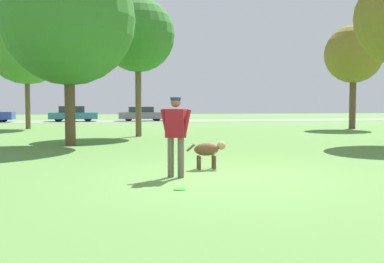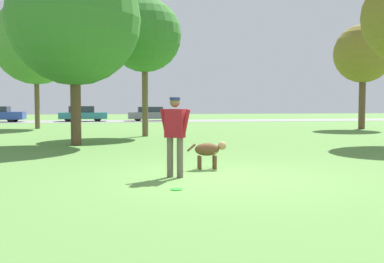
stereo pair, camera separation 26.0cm
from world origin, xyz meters
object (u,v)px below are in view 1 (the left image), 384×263
Objects in this scene: tree_far_right at (354,55)px; tree_mid_center at (138,35)px; tree_far_left at (26,41)px; parked_car_grey at (142,114)px; parked_car_teal at (73,114)px; dog at (208,150)px; person at (176,131)px; frisbee at (180,189)px; tree_near_left at (69,19)px.

tree_far_right is 13.90m from tree_mid_center.
tree_far_left is 1.88× the size of parked_car_grey.
parked_car_teal is at bearing 139.16° from tree_far_right.
parked_car_teal reaches higher than parked_car_grey.
dog is 0.15× the size of tree_mid_center.
tree_far_left reaches higher than person.
frisbee is at bearing -91.36° from tree_mid_center.
parked_car_teal is (1.91, 11.45, -4.60)m from tree_far_left.
tree_far_left reaches higher than parked_car_grey.
parked_car_grey reaches higher than dog.
parked_car_teal is at bearing -178.04° from parked_car_grey.
tree_far_right reaches higher than dog.
tree_near_left is (-2.46, 9.10, 4.52)m from frisbee.
frisbee is 32.59m from parked_car_teal.
tree_far_right is 0.90× the size of tree_near_left.
tree_far_left is (-5.89, 19.58, 4.31)m from person.
tree_near_left is at bearing -74.43° from tree_far_left.
dog is at bearing -69.83° from tree_far_left.
tree_far_right is 19.47m from parked_car_grey.
tree_far_right reaches higher than person.
tree_far_right is at bearing -10.61° from tree_far_left.
parked_car_grey is at bearing 84.72° from tree_mid_center.
tree_far_left is at bearing 105.37° from frisbee.
person is 31.29m from parked_car_teal.
tree_mid_center reaches higher than parked_car_grey.
person is at bearing -130.13° from tree_far_right.
tree_mid_center is at bearing 88.64° from frisbee.
tree_far_right is (13.60, 17.28, 4.48)m from frisbee.
frisbee is 32.59m from parked_car_grey.
frisbee is 0.05× the size of parked_car_grey.
tree_near_left is 1.68× the size of parked_car_teal.
tree_near_left is (-3.53, 6.76, 4.09)m from dog.
tree_near_left is 1.66× the size of parked_car_grey.
dog is 0.12× the size of tree_far_left.
tree_near_left is (-16.06, -8.18, 0.04)m from tree_far_right.
frisbee is (-0.15, -1.32, -0.95)m from person.
dog is 19.91m from tree_far_right.
tree_mid_center is at bearing -79.01° from parked_car_teal.
tree_far_right is 23.36m from parked_car_teal.
tree_mid_center reaches higher than person.
tree_near_left reaches higher than tree_far_right.
dog is 2.61m from frisbee.
dog reaches higher than frisbee.
tree_near_left is at bearing 118.14° from dog.
tree_far_left reaches higher than parked_car_teal.
parked_car_teal is 5.94m from parked_car_grey.
dog is 4.38× the size of frisbee.
tree_mid_center is (0.31, 13.20, 4.62)m from frisbee.
tree_near_left reaches higher than person.
parked_car_teal reaches higher than frisbee.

